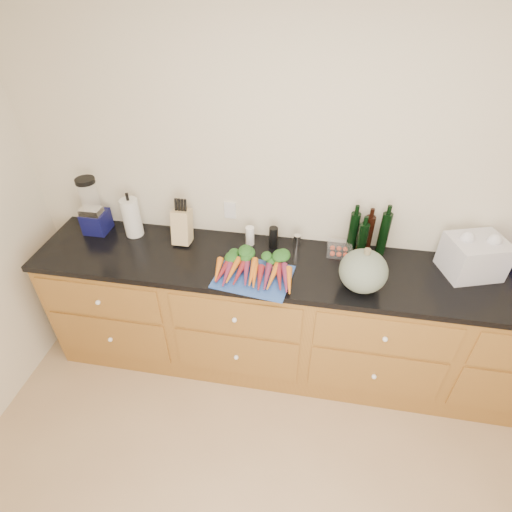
% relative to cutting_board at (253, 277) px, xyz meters
% --- Properties ---
extents(wall_back, '(4.10, 0.05, 2.60)m').
position_rel_cutting_board_xyz_m(wall_back, '(0.36, 0.48, 0.35)').
color(wall_back, beige).
rests_on(wall_back, ground).
extents(cabinets, '(3.60, 0.64, 0.90)m').
position_rel_cutting_board_xyz_m(cabinets, '(0.36, 0.16, -0.50)').
color(cabinets, brown).
rests_on(cabinets, ground).
extents(countertop, '(3.64, 0.62, 0.04)m').
position_rel_cutting_board_xyz_m(countertop, '(0.36, 0.16, -0.03)').
color(countertop, black).
rests_on(countertop, cabinets).
extents(cutting_board, '(0.49, 0.39, 0.01)m').
position_rel_cutting_board_xyz_m(cutting_board, '(0.00, 0.00, 0.00)').
color(cutting_board, '#2950A7').
rests_on(cutting_board, countertop).
extents(carrots, '(0.49, 0.33, 0.06)m').
position_rel_cutting_board_xyz_m(carrots, '(0.00, 0.04, 0.03)').
color(carrots, orange).
rests_on(carrots, cutting_board).
extents(squash, '(0.28, 0.28, 0.25)m').
position_rel_cutting_board_xyz_m(squash, '(0.64, 0.02, 0.12)').
color(squash, '#536353').
rests_on(squash, countertop).
extents(blender_appliance, '(0.16, 0.16, 0.40)m').
position_rel_cutting_board_xyz_m(blender_appliance, '(-1.17, 0.32, 0.17)').
color(blender_appliance, '#0E1045').
rests_on(blender_appliance, countertop).
extents(paper_towel, '(0.12, 0.12, 0.27)m').
position_rel_cutting_board_xyz_m(paper_towel, '(-0.90, 0.32, 0.13)').
color(paper_towel, silver).
rests_on(paper_towel, countertop).
extents(knife_block, '(0.12, 0.12, 0.23)m').
position_rel_cutting_board_xyz_m(knife_block, '(-0.54, 0.30, 0.11)').
color(knife_block, tan).
rests_on(knife_block, countertop).
extents(grinder_salt, '(0.06, 0.06, 0.13)m').
position_rel_cutting_board_xyz_m(grinder_salt, '(-0.08, 0.34, 0.06)').
color(grinder_salt, white).
rests_on(grinder_salt, countertop).
extents(grinder_pepper, '(0.06, 0.06, 0.15)m').
position_rel_cutting_board_xyz_m(grinder_pepper, '(0.07, 0.34, 0.07)').
color(grinder_pepper, black).
rests_on(grinder_pepper, countertop).
extents(canister_chrome, '(0.05, 0.05, 0.11)m').
position_rel_cutting_board_xyz_m(canister_chrome, '(0.23, 0.34, 0.05)').
color(canister_chrome, silver).
rests_on(canister_chrome, countertop).
extents(tomato_box, '(0.16, 0.13, 0.07)m').
position_rel_cutting_board_xyz_m(tomato_box, '(0.51, 0.33, 0.03)').
color(tomato_box, white).
rests_on(tomato_box, countertop).
extents(bottles, '(0.25, 0.13, 0.30)m').
position_rel_cutting_board_xyz_m(bottles, '(0.67, 0.37, 0.13)').
color(bottles, black).
rests_on(bottles, countertop).
extents(grocery_bag, '(0.38, 0.34, 0.24)m').
position_rel_cutting_board_xyz_m(grocery_bag, '(1.30, 0.28, 0.11)').
color(grocery_bag, white).
rests_on(grocery_bag, countertop).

